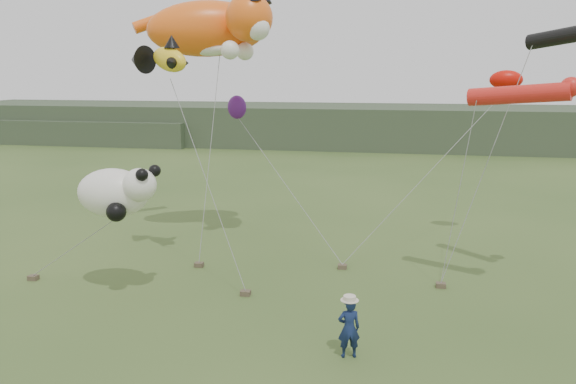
# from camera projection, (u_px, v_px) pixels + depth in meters

# --- Properties ---
(ground) EXTENTS (120.00, 120.00, 0.00)m
(ground) POSITION_uv_depth(u_px,v_px,m) (280.00, 353.00, 15.08)
(ground) COLOR #385123
(ground) RESTS_ON ground
(headland) EXTENTS (90.00, 13.00, 4.00)m
(headland) POSITION_uv_depth(u_px,v_px,m) (336.00, 126.00, 58.19)
(headland) COLOR #2D3D28
(headland) RESTS_ON ground
(festival_attendant) EXTENTS (0.68, 0.54, 1.63)m
(festival_attendant) POSITION_uv_depth(u_px,v_px,m) (349.00, 328.00, 14.71)
(festival_attendant) COLOR #122047
(festival_attendant) RESTS_ON ground
(sandbag_anchors) EXTENTS (14.84, 3.53, 0.17)m
(sandbag_anchors) POSITION_uv_depth(u_px,v_px,m) (251.00, 277.00, 20.44)
(sandbag_anchors) COLOR brown
(sandbag_anchors) RESTS_ON ground
(cat_kite) EXTENTS (6.68, 4.05, 2.84)m
(cat_kite) POSITION_uv_depth(u_px,v_px,m) (216.00, 27.00, 23.10)
(cat_kite) COLOR orange
(cat_kite) RESTS_ON ground
(fish_kite) EXTENTS (2.86, 1.85, 1.43)m
(fish_kite) POSITION_uv_depth(u_px,v_px,m) (158.00, 59.00, 20.20)
(fish_kite) COLOR yellow
(fish_kite) RESTS_ON ground
(tube_kites) EXTENTS (4.68, 3.14, 2.76)m
(tube_kites) POSITION_uv_depth(u_px,v_px,m) (550.00, 67.00, 17.55)
(tube_kites) COLOR black
(tube_kites) RESTS_ON ground
(panda_kite) EXTENTS (2.84, 1.84, 1.77)m
(panda_kite) POSITION_uv_depth(u_px,v_px,m) (117.00, 192.00, 18.32)
(panda_kite) COLOR white
(panda_kite) RESTS_ON ground
(misc_kites) EXTENTS (12.82, 0.84, 2.21)m
(misc_kites) POSITION_uv_depth(u_px,v_px,m) (391.00, 92.00, 24.40)
(misc_kites) COLOR red
(misc_kites) RESTS_ON ground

